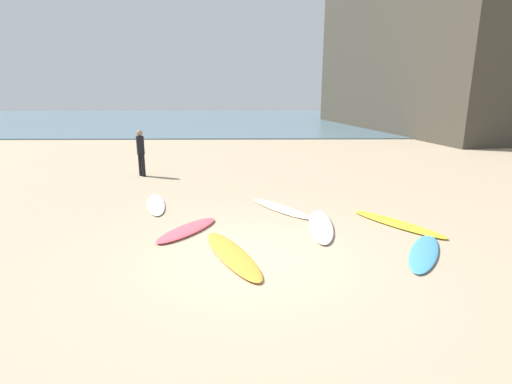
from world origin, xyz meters
The scene contains 10 objects.
ground_plane centered at (0.00, 0.00, 0.00)m, with size 120.00×120.00×0.00m, color tan.
ocean_water centered at (0.00, 39.14, 0.04)m, with size 120.00×40.00×0.08m, color slate.
surfboard_0 centered at (-1.49, 1.41, 0.04)m, with size 0.58×1.93×0.09m, color #E5505F.
surfboard_1 centered at (0.78, 3.11, 0.03)m, with size 0.54×2.38×0.06m, color #F7DCBE.
surfboard_2 centered at (1.60, 1.64, 0.04)m, with size 0.55×2.38×0.09m, color silver.
surfboard_3 centered at (3.35, 0.07, 0.03)m, with size 0.50×2.15×0.07m, color #479DDA.
surfboard_4 centered at (3.44, 1.78, 0.04)m, with size 0.49×2.52×0.09m, color yellow.
surfboard_5 centered at (-2.71, 3.53, 0.04)m, with size 0.48×2.23×0.07m, color white.
surfboard_6 centered at (-0.41, 0.02, 0.04)m, with size 0.55×2.56×0.08m, color orange.
beachgoer_near centered at (-4.14, 7.50, 0.97)m, with size 0.40×0.40×1.73m.
Camera 1 is at (-0.05, -6.93, 3.07)m, focal length 27.17 mm.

